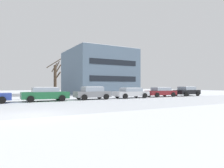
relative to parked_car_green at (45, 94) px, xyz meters
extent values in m
plane|color=white|center=(-2.63, -9.58, -0.75)|extent=(120.00, 120.00, 0.00)
cube|color=silver|center=(-2.63, -5.92, -0.74)|extent=(80.00, 9.32, 0.00)
cylinder|color=black|center=(-3.83, 0.76, -0.43)|extent=(0.65, 0.24, 0.64)
cylinder|color=black|center=(-3.88, -1.08, -0.43)|extent=(0.65, 0.24, 0.64)
cube|color=#1E6038|center=(0.00, 0.00, -0.13)|extent=(4.60, 2.00, 0.69)
cube|color=#8C99A8|center=(0.00, 0.00, 0.42)|extent=(2.55, 1.79, 0.43)
cube|color=white|center=(0.00, 0.00, 0.67)|extent=(2.32, 1.65, 0.06)
cylinder|color=black|center=(1.50, 0.91, -0.43)|extent=(0.65, 0.24, 0.64)
cylinder|color=black|center=(1.45, -1.00, -0.43)|extent=(0.65, 0.24, 0.64)
cylinder|color=black|center=(-1.45, 1.00, -0.43)|extent=(0.65, 0.24, 0.64)
cylinder|color=black|center=(-1.50, -0.91, -0.43)|extent=(0.65, 0.24, 0.64)
cube|color=slate|center=(5.27, 0.10, -0.15)|extent=(4.09, 1.95, 0.66)
cube|color=#8C99A8|center=(5.27, 0.10, 0.43)|extent=(2.27, 1.76, 0.50)
cube|color=white|center=(5.27, 0.10, 0.71)|extent=(2.06, 1.62, 0.06)
cylinder|color=black|center=(6.60, 1.00, -0.43)|extent=(0.65, 0.24, 0.64)
cylinder|color=black|center=(6.55, -0.88, -0.43)|extent=(0.65, 0.24, 0.64)
cylinder|color=black|center=(3.98, 1.07, -0.43)|extent=(0.65, 0.24, 0.64)
cylinder|color=black|center=(3.93, -0.81, -0.43)|extent=(0.65, 0.24, 0.64)
cube|color=silver|center=(10.53, -0.08, -0.18)|extent=(4.51, 2.01, 0.59)
cube|color=#8C99A8|center=(10.53, -0.08, 0.31)|extent=(2.50, 1.80, 0.41)
cube|color=white|center=(10.53, -0.08, 0.54)|extent=(2.28, 1.66, 0.06)
cylinder|color=black|center=(12.01, 0.84, -0.43)|extent=(0.65, 0.24, 0.64)
cylinder|color=black|center=(11.96, -1.08, -0.43)|extent=(0.65, 0.24, 0.64)
cylinder|color=black|center=(9.11, 0.92, -0.43)|extent=(0.65, 0.24, 0.64)
cylinder|color=black|center=(9.06, -1.00, -0.43)|extent=(0.65, 0.24, 0.64)
cube|color=maroon|center=(15.80, 0.08, -0.18)|extent=(4.53, 1.83, 0.60)
cube|color=#8C99A8|center=(15.80, 0.08, 0.34)|extent=(2.51, 1.64, 0.44)
cube|color=white|center=(15.80, 0.08, 0.59)|extent=(2.28, 1.51, 0.06)
cylinder|color=black|center=(17.28, 0.92, -0.43)|extent=(0.65, 0.24, 0.64)
cylinder|color=black|center=(17.23, -0.83, -0.43)|extent=(0.65, 0.24, 0.64)
cylinder|color=black|center=(14.37, 0.99, -0.43)|extent=(0.65, 0.24, 0.64)
cylinder|color=black|center=(14.32, -0.75, -0.43)|extent=(0.65, 0.24, 0.64)
cube|color=black|center=(21.06, 0.06, -0.16)|extent=(4.02, 2.00, 0.64)
cube|color=#8C99A8|center=(21.06, 0.06, 0.40)|extent=(2.23, 1.80, 0.49)
cube|color=white|center=(21.06, 0.06, 0.68)|extent=(2.03, 1.67, 0.06)
cylinder|color=black|center=(22.38, 1.00, -0.43)|extent=(0.65, 0.24, 0.64)
cylinder|color=black|center=(22.33, -0.94, -0.43)|extent=(0.65, 0.24, 0.64)
cylinder|color=black|center=(19.80, 1.07, -0.43)|extent=(0.65, 0.24, 0.64)
cylinder|color=black|center=(19.75, -0.87, -0.43)|extent=(0.65, 0.24, 0.64)
cylinder|color=#423326|center=(1.65, 2.64, 1.25)|extent=(0.34, 0.34, 3.98)
cylinder|color=#423326|center=(1.64, 2.95, 2.98)|extent=(0.71, 0.15, 1.13)
cylinder|color=#423326|center=(2.00, 2.87, 1.99)|extent=(0.64, 0.87, 1.01)
cylinder|color=#423326|center=(1.98, 2.75, 3.34)|extent=(0.34, 0.76, 0.81)
cylinder|color=#423326|center=(2.06, 2.81, 2.84)|extent=(0.48, 0.95, 0.96)
cylinder|color=#423326|center=(1.71, 3.49, 3.55)|extent=(1.76, 0.21, 1.25)
cube|color=slate|center=(12.49, 13.49, 3.32)|extent=(10.96, 11.92, 8.13)
cube|color=white|center=(12.49, 13.49, 7.44)|extent=(10.74, 11.68, 0.10)
cube|color=black|center=(12.49, 7.51, 1.97)|extent=(8.76, 0.04, 0.90)
cube|color=black|center=(12.49, 7.51, 4.68)|extent=(8.76, 0.04, 0.90)
camera|label=1|loc=(-4.27, -21.17, 0.86)|focal=32.43mm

